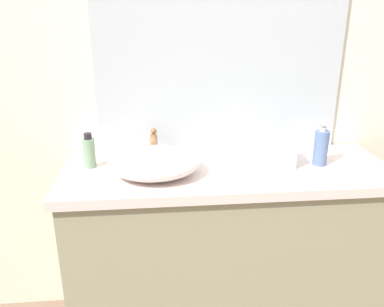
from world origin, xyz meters
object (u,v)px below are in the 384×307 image
(sink_basin, at_px, (154,162))
(lotion_bottle, at_px, (89,152))
(soap_dispenser, at_px, (321,146))
(tissue_box, at_px, (279,150))

(sink_basin, xyz_separation_m, lotion_bottle, (-0.28, 0.11, 0.02))
(sink_basin, bearing_deg, soap_dispenser, 3.25)
(lotion_bottle, relative_size, tissue_box, 0.95)
(lotion_bottle, bearing_deg, sink_basin, -21.12)
(soap_dispenser, bearing_deg, sink_basin, -176.75)
(soap_dispenser, distance_m, tissue_box, 0.18)
(soap_dispenser, height_order, lotion_bottle, soap_dispenser)
(sink_basin, height_order, soap_dispenser, soap_dispenser)
(sink_basin, distance_m, tissue_box, 0.55)
(sink_basin, height_order, lotion_bottle, lotion_bottle)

